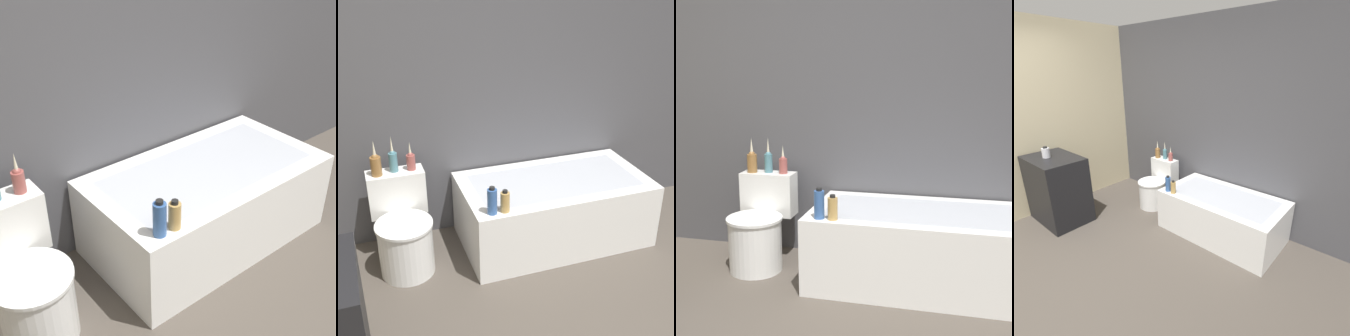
% 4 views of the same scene
% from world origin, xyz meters
% --- Properties ---
extents(ground_plane, '(12.00, 12.00, 0.00)m').
position_xyz_m(ground_plane, '(0.00, 0.00, 0.00)').
color(ground_plane, '#4C443D').
extents(wall_back_tiled, '(6.40, 0.06, 2.60)m').
position_xyz_m(wall_back_tiled, '(0.00, 2.25, 1.30)').
color(wall_back_tiled, '#4C4C51').
rests_on(wall_back_tiled, ground_plane).
extents(wall_left_painted, '(0.06, 6.40, 2.60)m').
position_xyz_m(wall_left_painted, '(-1.55, 0.80, 1.30)').
color(wall_left_painted, beige).
rests_on(wall_left_painted, ground_plane).
extents(bathtub, '(1.46, 0.79, 0.52)m').
position_xyz_m(bathtub, '(0.80, 1.81, 0.27)').
color(bathtub, white).
rests_on(bathtub, ground).
extents(toilet, '(0.42, 0.58, 0.68)m').
position_xyz_m(toilet, '(-0.39, 1.83, 0.29)').
color(toilet, white).
rests_on(toilet, ground).
extents(vanity_counter, '(0.80, 0.55, 0.90)m').
position_xyz_m(vanity_counter, '(-1.10, 0.69, 0.45)').
color(vanity_counter, black).
rests_on(vanity_counter, ground).
extents(soap_bottle_glass, '(0.10, 0.10, 0.14)m').
position_xyz_m(soap_bottle_glass, '(-1.16, 0.64, 0.96)').
color(soap_bottle_glass, silver).
rests_on(soap_bottle_glass, vanity_counter).
extents(vase_gold, '(0.08, 0.08, 0.27)m').
position_xyz_m(vase_gold, '(-0.51, 2.01, 0.77)').
color(vase_gold, olive).
rests_on(vase_gold, toilet).
extents(vase_silver, '(0.06, 0.06, 0.27)m').
position_xyz_m(vase_silver, '(-0.39, 2.04, 0.77)').
color(vase_silver, teal).
rests_on(vase_silver, toilet).
extents(vase_bronze, '(0.06, 0.06, 0.22)m').
position_xyz_m(vase_bronze, '(-0.26, 2.03, 0.76)').
color(vase_bronze, '#994C47').
rests_on(vase_bronze, toilet).
extents(shampoo_bottle_tall, '(0.07, 0.07, 0.20)m').
position_xyz_m(shampoo_bottle_tall, '(0.19, 1.49, 0.62)').
color(shampoo_bottle_tall, '#335999').
rests_on(shampoo_bottle_tall, bathtub).
extents(shampoo_bottle_short, '(0.06, 0.06, 0.17)m').
position_xyz_m(shampoo_bottle_short, '(0.28, 1.49, 0.60)').
color(shampoo_bottle_short, tan).
rests_on(shampoo_bottle_short, bathtub).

